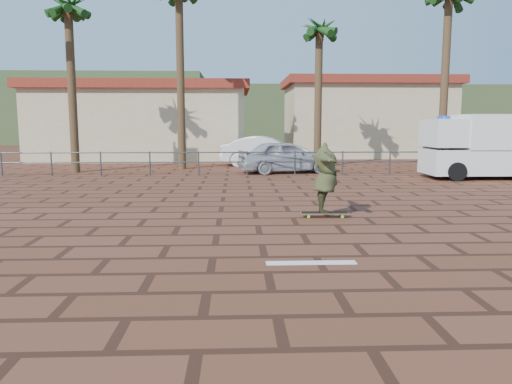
% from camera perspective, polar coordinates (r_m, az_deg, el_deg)
% --- Properties ---
extents(ground, '(120.00, 120.00, 0.00)m').
position_cam_1_polar(ground, '(8.91, 0.69, -6.04)').
color(ground, brown).
rests_on(ground, ground).
extents(paint_stripe, '(1.40, 0.22, 0.01)m').
position_cam_1_polar(paint_stripe, '(7.83, 6.32, -8.04)').
color(paint_stripe, white).
rests_on(paint_stripe, ground).
extents(guardrail, '(24.06, 0.06, 1.00)m').
position_cam_1_polar(guardrail, '(20.70, -1.03, 3.80)').
color(guardrail, '#47494F').
rests_on(guardrail, ground).
extents(palm_far_left, '(2.40, 2.40, 8.25)m').
position_cam_1_polar(palm_far_left, '(23.71, -20.68, 18.78)').
color(palm_far_left, brown).
rests_on(palm_far_left, ground).
extents(palm_center, '(2.40, 2.40, 7.75)m').
position_cam_1_polar(palm_center, '(24.82, 7.25, 17.58)').
color(palm_center, brown).
rests_on(palm_center, ground).
extents(building_west, '(12.60, 7.60, 4.50)m').
position_cam_1_polar(building_west, '(31.14, -12.67, 7.92)').
color(building_west, beige).
rests_on(building_west, ground).
extents(building_east, '(10.60, 6.60, 5.00)m').
position_cam_1_polar(building_east, '(33.72, 12.36, 8.35)').
color(building_east, beige).
rests_on(building_east, ground).
extents(hill_front, '(70.00, 18.00, 6.00)m').
position_cam_1_polar(hill_front, '(58.65, -1.87, 8.69)').
color(hill_front, '#384C28').
rests_on(hill_front, ground).
extents(hill_back, '(35.00, 14.00, 8.00)m').
position_cam_1_polar(hill_back, '(68.16, -20.98, 8.90)').
color(hill_back, '#384C28').
rests_on(hill_back, ground).
extents(longboard, '(1.12, 0.28, 0.11)m').
position_cam_1_polar(longboard, '(11.56, 7.87, -2.44)').
color(longboard, olive).
rests_on(longboard, ground).
extents(skateboarder, '(0.64, 2.00, 1.60)m').
position_cam_1_polar(skateboarder, '(11.45, 7.95, 1.62)').
color(skateboarder, '#3D4123').
rests_on(skateboarder, longboard).
extents(campervan, '(4.79, 2.12, 2.48)m').
position_cam_1_polar(campervan, '(21.52, 25.06, 4.89)').
color(campervan, silver).
rests_on(campervan, ground).
extents(car_silver, '(4.37, 2.42, 1.41)m').
position_cam_1_polar(car_silver, '(21.80, 3.40, 4.06)').
color(car_silver, '#B5B7BD').
rests_on(car_silver, ground).
extents(car_white, '(4.72, 2.22, 1.50)m').
position_cam_1_polar(car_white, '(25.23, 1.20, 4.69)').
color(car_white, white).
rests_on(car_white, ground).
extents(street_sign, '(0.49, 0.12, 2.43)m').
position_cam_1_polar(street_sign, '(21.14, 20.59, 6.16)').
color(street_sign, gray).
rests_on(street_sign, ground).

